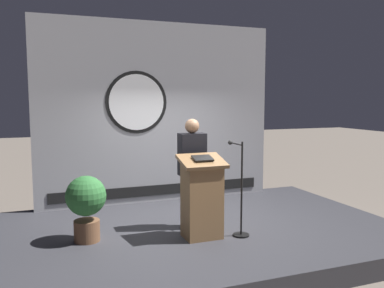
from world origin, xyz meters
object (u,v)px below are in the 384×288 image
Objects in this scene: speaker_person at (192,173)px; microphone_stand at (240,203)px; podium at (202,198)px; potted_plant at (86,202)px.

speaker_person is 0.87m from microphone_stand.
speaker_person is at bearing 85.74° from podium.
podium is at bearing -15.38° from potted_plant.
microphone_stand is at bearing -47.70° from speaker_person.
speaker_person reaches higher than podium.
microphone_stand is (0.56, -0.09, -0.10)m from podium.
podium is 0.56m from speaker_person.
potted_plant is (-1.61, -0.05, -0.31)m from speaker_person.
potted_plant is at bearing 164.62° from podium.
microphone_stand is 2.20m from potted_plant.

